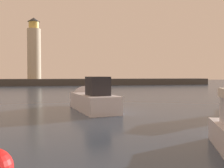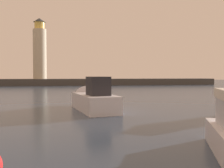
# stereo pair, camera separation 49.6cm
# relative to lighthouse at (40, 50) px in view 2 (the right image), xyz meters

# --- Properties ---
(ground_plane) EXTENTS (220.38, 220.38, 0.00)m
(ground_plane) POSITION_rel_lighthouse_xyz_m (7.76, -36.73, -9.68)
(ground_plane) COLOR #2D3D51
(breakwater) EXTENTS (85.88, 6.91, 1.79)m
(breakwater) POSITION_rel_lighthouse_xyz_m (7.76, 0.00, -8.79)
(breakwater) COLOR #423F3D
(breakwater) RESTS_ON ground_plane
(lighthouse) EXTENTS (3.61, 3.61, 16.66)m
(lighthouse) POSITION_rel_lighthouse_xyz_m (0.00, 0.00, 0.00)
(lighthouse) COLOR beige
(lighthouse) RESTS_ON breakwater
(motorboat_0) EXTENTS (3.53, 8.55, 3.17)m
(motorboat_0) POSITION_rel_lighthouse_xyz_m (8.55, -52.38, -8.85)
(motorboat_0) COLOR silver
(motorboat_0) RESTS_ON ground_plane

